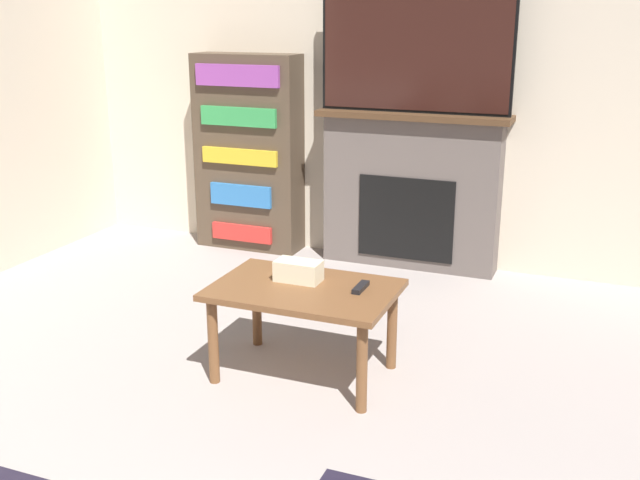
{
  "coord_description": "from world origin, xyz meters",
  "views": [
    {
      "loc": [
        1.11,
        -0.28,
        1.7
      ],
      "look_at": [
        -0.11,
        2.78,
        0.69
      ],
      "focal_mm": 42.0,
      "sensor_mm": 36.0,
      "label": 1
    }
  ],
  "objects_px": {
    "fireplace": "(411,190)",
    "coffee_table": "(304,300)",
    "tv": "(415,55)",
    "bookshelf": "(248,153)"
  },
  "relations": [
    {
      "from": "fireplace",
      "to": "tv",
      "type": "xyz_separation_m",
      "value": [
        0.0,
        -0.02,
        0.9
      ]
    },
    {
      "from": "fireplace",
      "to": "tv",
      "type": "bearing_deg",
      "value": -90.0
    },
    {
      "from": "tv",
      "to": "coffee_table",
      "type": "height_order",
      "value": "tv"
    },
    {
      "from": "tv",
      "to": "coffee_table",
      "type": "relative_size",
      "value": 1.48
    },
    {
      "from": "coffee_table",
      "to": "fireplace",
      "type": "bearing_deg",
      "value": 89.07
    },
    {
      "from": "fireplace",
      "to": "coffee_table",
      "type": "relative_size",
      "value": 1.51
    },
    {
      "from": "fireplace",
      "to": "bookshelf",
      "type": "height_order",
      "value": "bookshelf"
    },
    {
      "from": "tv",
      "to": "bookshelf",
      "type": "xyz_separation_m",
      "value": [
        -1.22,
        -0.0,
        -0.72
      ]
    },
    {
      "from": "tv",
      "to": "coffee_table",
      "type": "xyz_separation_m",
      "value": [
        -0.03,
        -1.78,
        -1.04
      ]
    },
    {
      "from": "tv",
      "to": "bookshelf",
      "type": "distance_m",
      "value": 1.42
    }
  ]
}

